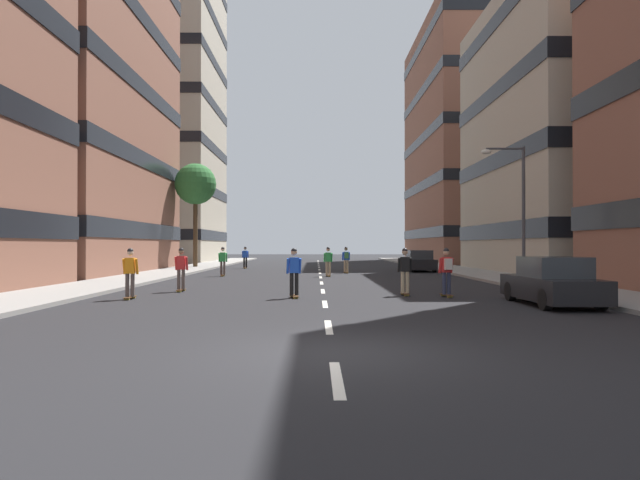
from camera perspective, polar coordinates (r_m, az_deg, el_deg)
name	(u,v)px	position (r m, az deg, el deg)	size (l,w,h in m)	color
ground_plane	(320,274)	(36.73, 0.01, -3.47)	(160.68, 160.68, 0.00)	black
sidewalk_left	(178,271)	(41.25, -14.20, -3.03)	(3.52, 73.65, 0.14)	gray
sidewalk_right	(461,271)	(41.39, 14.09, -3.03)	(3.52, 73.65, 0.14)	gray
lane_markings	(320,273)	(37.95, 0.00, -3.37)	(0.16, 62.20, 0.01)	silver
building_left_mid	(53,25)	(44.48, -25.49, 19.07)	(12.61, 19.51, 33.35)	brown
building_left_far	(161,111)	(68.75, -15.83, 12.53)	(12.61, 16.45, 34.62)	#B2A893
building_right_mid	(586,133)	(42.86, 25.35, 9.77)	(12.61, 17.86, 18.84)	#B2A893
building_right_far	(475,144)	(68.15, 15.42, 9.37)	(12.61, 23.27, 26.97)	brown
parked_car_near	(419,262)	(40.90, 10.01, -2.18)	(1.82, 4.40, 1.52)	black
parked_car_mid	(552,283)	(19.07, 22.52, -4.04)	(1.82, 4.40, 1.52)	black
street_tree_near	(195,185)	(47.01, -12.53, 5.48)	(3.34, 3.34, 8.40)	#4C3823
streetlamp_right	(516,198)	(28.70, 19.27, 4.01)	(2.13, 0.30, 6.50)	#3F3F44
skater_0	(245,256)	(45.79, -7.60, -1.65)	(0.53, 0.90, 1.78)	brown
skater_1	(328,260)	(33.71, 0.84, -2.06)	(0.55, 0.92, 1.78)	brown
skater_2	(405,269)	(21.25, 8.62, -2.94)	(0.54, 0.90, 1.78)	brown
skater_3	(130,271)	(20.61, -18.72, -3.00)	(0.53, 0.90, 1.78)	brown
skater_4	(181,267)	(23.42, -13.92, -2.71)	(0.54, 0.90, 1.78)	brown
skater_5	(294,270)	(20.04, -2.65, -3.09)	(0.57, 0.92, 1.78)	brown
skater_6	(223,260)	(34.48, -9.84, -2.02)	(0.54, 0.91, 1.78)	brown
skater_7	(447,269)	(20.91, 12.74, -2.89)	(0.56, 0.92, 1.78)	brown
skater_8	(346,258)	(37.73, 2.67, -1.85)	(0.55, 0.92, 1.78)	brown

